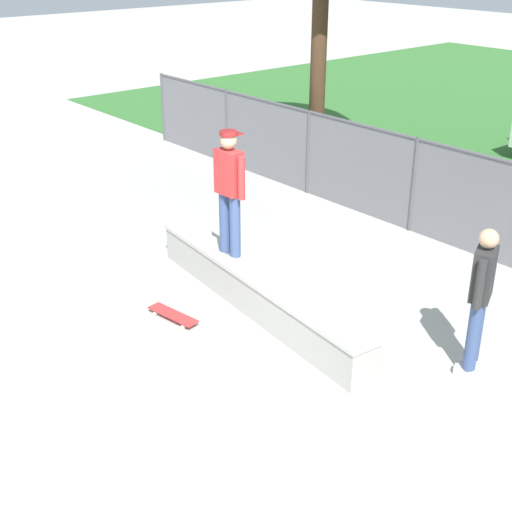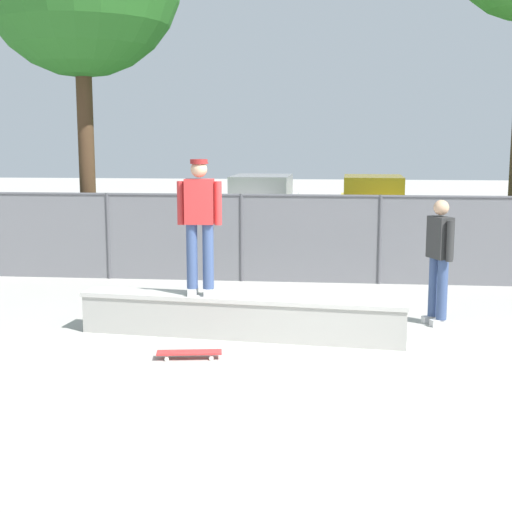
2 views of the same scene
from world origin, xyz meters
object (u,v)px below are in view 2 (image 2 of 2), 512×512
object	(u,v)px
concrete_ledge	(241,316)
bystander	(439,256)
skateboard	(189,353)
car_white	(262,204)
car_yellow	(372,205)
skateboarder	(200,220)

from	to	relation	value
concrete_ledge	bystander	bearing A→B (deg)	19.42
skateboard	bystander	xyz separation A→B (m)	(3.28, 2.01, 0.94)
car_white	bystander	distance (m)	10.61
car_white	car_yellow	size ratio (longest dim) A/B	1.00
concrete_ledge	skateboard	world-z (taller)	concrete_ledge
skateboard	concrete_ledge	bearing A→B (deg)	63.50
skateboard	bystander	world-z (taller)	bystander
skateboard	car_yellow	xyz separation A→B (m)	(2.91, 11.99, 0.77)
skateboarder	bystander	bearing A→B (deg)	16.59
skateboarder	bystander	world-z (taller)	skateboarder
concrete_ledge	skateboarder	distance (m)	1.43
skateboarder	skateboard	distance (m)	1.84
skateboarder	concrete_ledge	bearing A→B (deg)	1.37
skateboard	car_white	distance (m)	12.05
concrete_ledge	car_yellow	xyz separation A→B (m)	(2.40, 10.95, 0.55)
concrete_ledge	bystander	size ratio (longest dim) A/B	2.47
skateboarder	skateboard	world-z (taller)	skateboarder
car_white	bystander	size ratio (longest dim) A/B	2.34
skateboard	bystander	size ratio (longest dim) A/B	0.45
skateboarder	car_white	bearing A→B (deg)	90.92
skateboarder	bystander	xyz separation A→B (m)	(3.31, 0.99, -0.60)
skateboard	car_yellow	bearing A→B (deg)	76.34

